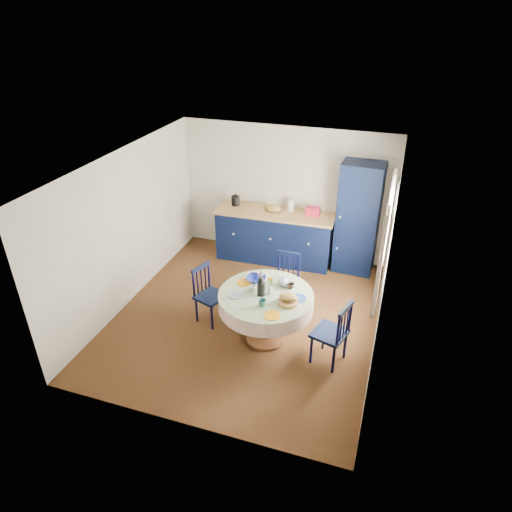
{
  "coord_description": "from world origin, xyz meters",
  "views": [
    {
      "loc": [
        1.98,
        -5.54,
        4.43
      ],
      "look_at": [
        0.09,
        0.2,
        1.0
      ],
      "focal_mm": 32.0,
      "sensor_mm": 36.0,
      "label": 1
    }
  ],
  "objects_px": {
    "pantry_cabinet": "(358,219)",
    "chair_left": "(209,294)",
    "cobalt_bowl": "(256,279)",
    "mug_b": "(262,303)",
    "dining_table": "(266,302)",
    "mug_d": "(260,275)",
    "kitchen_counter": "(275,235)",
    "mug_a": "(253,288)",
    "mug_c": "(291,286)",
    "chair_far": "(287,280)",
    "chair_right": "(333,333)"
  },
  "relations": [
    {
      "from": "pantry_cabinet",
      "to": "cobalt_bowl",
      "type": "relative_size",
      "value": 7.37
    },
    {
      "from": "mug_a",
      "to": "mug_c",
      "type": "height_order",
      "value": "mug_c"
    },
    {
      "from": "dining_table",
      "to": "kitchen_counter",
      "type": "bearing_deg",
      "value": 103.39
    },
    {
      "from": "dining_table",
      "to": "mug_d",
      "type": "distance_m",
      "value": 0.47
    },
    {
      "from": "chair_far",
      "to": "chair_right",
      "type": "height_order",
      "value": "chair_right"
    },
    {
      "from": "mug_a",
      "to": "dining_table",
      "type": "bearing_deg",
      "value": -5.78
    },
    {
      "from": "mug_d",
      "to": "mug_a",
      "type": "bearing_deg",
      "value": -89.83
    },
    {
      "from": "kitchen_counter",
      "to": "mug_c",
      "type": "bearing_deg",
      "value": -70.1
    },
    {
      "from": "chair_left",
      "to": "mug_b",
      "type": "relative_size",
      "value": 8.42
    },
    {
      "from": "mug_c",
      "to": "cobalt_bowl",
      "type": "relative_size",
      "value": 0.4
    },
    {
      "from": "dining_table",
      "to": "pantry_cabinet",
      "type": "bearing_deg",
      "value": 69.29
    },
    {
      "from": "kitchen_counter",
      "to": "chair_right",
      "type": "relative_size",
      "value": 2.25
    },
    {
      "from": "dining_table",
      "to": "mug_a",
      "type": "height_order",
      "value": "dining_table"
    },
    {
      "from": "kitchen_counter",
      "to": "mug_c",
      "type": "relative_size",
      "value": 20.16
    },
    {
      "from": "mug_b",
      "to": "pantry_cabinet",
      "type": "bearing_deg",
      "value": 71.82
    },
    {
      "from": "chair_right",
      "to": "dining_table",
      "type": "bearing_deg",
      "value": -82.33
    },
    {
      "from": "pantry_cabinet",
      "to": "mug_b",
      "type": "height_order",
      "value": "pantry_cabinet"
    },
    {
      "from": "kitchen_counter",
      "to": "mug_c",
      "type": "xyz_separation_m",
      "value": [
        0.85,
        -2.12,
        0.35
      ]
    },
    {
      "from": "mug_a",
      "to": "mug_d",
      "type": "xyz_separation_m",
      "value": [
        -0.0,
        0.36,
        0.0
      ]
    },
    {
      "from": "chair_left",
      "to": "chair_far",
      "type": "xyz_separation_m",
      "value": [
        1.03,
        0.79,
        -0.01
      ]
    },
    {
      "from": "kitchen_counter",
      "to": "pantry_cabinet",
      "type": "xyz_separation_m",
      "value": [
        1.5,
        0.1,
        0.52
      ]
    },
    {
      "from": "chair_far",
      "to": "mug_a",
      "type": "xyz_separation_m",
      "value": [
        -0.25,
        -0.98,
        0.4
      ]
    },
    {
      "from": "mug_c",
      "to": "kitchen_counter",
      "type": "bearing_deg",
      "value": 111.84
    },
    {
      "from": "dining_table",
      "to": "mug_b",
      "type": "relative_size",
      "value": 12.2
    },
    {
      "from": "mug_a",
      "to": "mug_b",
      "type": "distance_m",
      "value": 0.39
    },
    {
      "from": "chair_right",
      "to": "mug_b",
      "type": "bearing_deg",
      "value": -65.48
    },
    {
      "from": "chair_far",
      "to": "mug_c",
      "type": "bearing_deg",
      "value": -74.41
    },
    {
      "from": "chair_left",
      "to": "mug_b",
      "type": "xyz_separation_m",
      "value": [
        1.02,
        -0.5,
        0.4
      ]
    },
    {
      "from": "dining_table",
      "to": "mug_c",
      "type": "xyz_separation_m",
      "value": [
        0.29,
        0.25,
        0.17
      ]
    },
    {
      "from": "pantry_cabinet",
      "to": "chair_right",
      "type": "bearing_deg",
      "value": -86.26
    },
    {
      "from": "kitchen_counter",
      "to": "mug_b",
      "type": "relative_size",
      "value": 20.24
    },
    {
      "from": "kitchen_counter",
      "to": "cobalt_bowl",
      "type": "distance_m",
      "value": 2.15
    },
    {
      "from": "dining_table",
      "to": "chair_right",
      "type": "relative_size",
      "value": 1.35
    },
    {
      "from": "kitchen_counter",
      "to": "mug_d",
      "type": "distance_m",
      "value": 2.05
    },
    {
      "from": "mug_a",
      "to": "mug_c",
      "type": "relative_size",
      "value": 0.99
    },
    {
      "from": "kitchen_counter",
      "to": "mug_a",
      "type": "distance_m",
      "value": 2.41
    },
    {
      "from": "pantry_cabinet",
      "to": "dining_table",
      "type": "distance_m",
      "value": 2.67
    },
    {
      "from": "dining_table",
      "to": "mug_d",
      "type": "xyz_separation_m",
      "value": [
        -0.21,
        0.39,
        0.17
      ]
    },
    {
      "from": "mug_c",
      "to": "cobalt_bowl",
      "type": "distance_m",
      "value": 0.53
    },
    {
      "from": "mug_b",
      "to": "mug_c",
      "type": "distance_m",
      "value": 0.6
    },
    {
      "from": "kitchen_counter",
      "to": "chair_left",
      "type": "xyz_separation_m",
      "value": [
        -0.42,
        -2.16,
        -0.04
      ]
    },
    {
      "from": "mug_a",
      "to": "cobalt_bowl",
      "type": "bearing_deg",
      "value": 96.85
    },
    {
      "from": "pantry_cabinet",
      "to": "chair_left",
      "type": "distance_m",
      "value": 3.02
    },
    {
      "from": "pantry_cabinet",
      "to": "cobalt_bowl",
      "type": "height_order",
      "value": "pantry_cabinet"
    },
    {
      "from": "mug_c",
      "to": "cobalt_bowl",
      "type": "xyz_separation_m",
      "value": [
        -0.53,
        0.02,
        -0.01
      ]
    },
    {
      "from": "chair_left",
      "to": "cobalt_bowl",
      "type": "distance_m",
      "value": 0.84
    },
    {
      "from": "pantry_cabinet",
      "to": "mug_b",
      "type": "bearing_deg",
      "value": -105.59
    },
    {
      "from": "mug_b",
      "to": "mug_c",
      "type": "bearing_deg",
      "value": 64.57
    },
    {
      "from": "chair_far",
      "to": "pantry_cabinet",
      "type": "bearing_deg",
      "value": 55.99
    },
    {
      "from": "kitchen_counter",
      "to": "pantry_cabinet",
      "type": "height_order",
      "value": "pantry_cabinet"
    }
  ]
}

